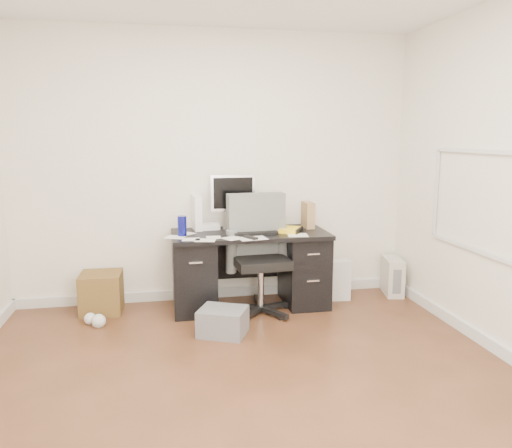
{
  "coord_description": "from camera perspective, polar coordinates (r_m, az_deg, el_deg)",
  "views": [
    {
      "loc": [
        -0.52,
        -3.02,
        1.68
      ],
      "look_at": [
        0.27,
        1.2,
        0.91
      ],
      "focal_mm": 35.0,
      "sensor_mm": 36.0,
      "label": 1
    }
  ],
  "objects": [
    {
      "name": "desk",
      "position": [
        4.92,
        -0.68,
        -4.94
      ],
      "size": [
        1.5,
        0.7,
        0.75
      ],
      "color": "black",
      "rests_on": "ground"
    },
    {
      "name": "pen_cup",
      "position": [
        5.11,
        2.73,
        1.12
      ],
      "size": [
        0.14,
        0.14,
        0.26
      ],
      "primitive_type": null,
      "rotation": [
        0.0,
        0.0,
        0.43
      ],
      "color": "#573718",
      "rests_on": "desk"
    },
    {
      "name": "desk_printer",
      "position": [
        4.34,
        -3.81,
        -11.06
      ],
      "size": [
        0.48,
        0.45,
        0.23
      ],
      "primitive_type": "cube",
      "rotation": [
        0.0,
        0.0,
        -0.43
      ],
      "color": "slate",
      "rests_on": "ground"
    },
    {
      "name": "room_shell",
      "position": [
        3.1,
        -0.39,
        9.72
      ],
      "size": [
        4.02,
        4.02,
        2.71
      ],
      "color": "silver",
      "rests_on": "ground"
    },
    {
      "name": "white_binder",
      "position": [
        5.0,
        -6.86,
        1.35
      ],
      "size": [
        0.17,
        0.31,
        0.34
      ],
      "primitive_type": "cube",
      "rotation": [
        0.0,
        0.0,
        0.1
      ],
      "color": "white",
      "rests_on": "desk"
    },
    {
      "name": "wicker_basket",
      "position": [
        5.05,
        -17.24,
        -7.49
      ],
      "size": [
        0.39,
        0.39,
        0.38
      ],
      "primitive_type": "cube",
      "rotation": [
        0.0,
        0.0,
        -0.03
      ],
      "color": "#4A3516",
      "rests_on": "ground"
    },
    {
      "name": "travel_mug",
      "position": [
        4.69,
        -8.44,
        -0.22
      ],
      "size": [
        0.1,
        0.1,
        0.19
      ],
      "primitive_type": "cylinder",
      "rotation": [
        0.0,
        0.0,
        0.19
      ],
      "color": "navy",
      "rests_on": "desk"
    },
    {
      "name": "office_chair",
      "position": [
        4.71,
        0.55,
        -3.57
      ],
      "size": [
        0.68,
        0.68,
        1.13
      ],
      "primitive_type": null,
      "rotation": [
        0.0,
        0.0,
        0.07
      ],
      "color": "#585B58",
      "rests_on": "ground"
    },
    {
      "name": "magazine_file",
      "position": [
        5.09,
        5.97,
        1.04
      ],
      "size": [
        0.11,
        0.22,
        0.26
      ],
      "primitive_type": "cube",
      "rotation": [
        0.0,
        0.0,
        0.01
      ],
      "color": "#A47A4F",
      "rests_on": "desk"
    },
    {
      "name": "computer_mouse",
      "position": [
        4.91,
        2.3,
        -0.42
      ],
      "size": [
        0.06,
        0.06,
        0.06
      ],
      "primitive_type": "sphere",
      "rotation": [
        0.0,
        0.0,
        -0.09
      ],
      "color": "silver",
      "rests_on": "desk"
    },
    {
      "name": "keyboard",
      "position": [
        4.74,
        -0.09,
        -1.01
      ],
      "size": [
        0.43,
        0.18,
        0.02
      ],
      "primitive_type": "cube",
      "rotation": [
        0.0,
        0.0,
        0.08
      ],
      "color": "black",
      "rests_on": "desk"
    },
    {
      "name": "paper_remote",
      "position": [
        4.54,
        -0.38,
        -1.54
      ],
      "size": [
        0.28,
        0.24,
        0.02
      ],
      "primitive_type": null,
      "rotation": [
        0.0,
        0.0,
        0.15
      ],
      "color": "silver",
      "rests_on": "desk"
    },
    {
      "name": "pc_tower",
      "position": [
        5.55,
        15.34,
        -5.76
      ],
      "size": [
        0.25,
        0.42,
        0.39
      ],
      "primitive_type": "cube",
      "rotation": [
        0.0,
        0.0,
        -0.21
      ],
      "color": "#B9B4A7",
      "rests_on": "ground"
    },
    {
      "name": "lcd_monitor",
      "position": [
        4.94,
        -2.66,
        2.56
      ],
      "size": [
        0.44,
        0.26,
        0.56
      ],
      "primitive_type": null,
      "rotation": [
        0.0,
        0.0,
        0.02
      ],
      "color": "silver",
      "rests_on": "desk"
    },
    {
      "name": "loose_papers",
      "position": [
        4.76,
        -2.95,
        -1.12
      ],
      "size": [
        1.1,
        0.6,
        0.0
      ],
      "primitive_type": null,
      "color": "silver",
      "rests_on": "desk"
    },
    {
      "name": "ground",
      "position": [
        3.5,
        -0.81,
        -18.56
      ],
      "size": [
        4.0,
        4.0,
        0.0
      ],
      "primitive_type": "plane",
      "color": "#442A15",
      "rests_on": "ground"
    },
    {
      "name": "shopping_bag",
      "position": [
        5.24,
        9.0,
        -6.33
      ],
      "size": [
        0.33,
        0.25,
        0.41
      ],
      "primitive_type": "cube",
      "rotation": [
        0.0,
        0.0,
        -0.12
      ],
      "color": "silver",
      "rests_on": "ground"
    },
    {
      "name": "yellow_book",
      "position": [
        4.86,
        3.97,
        -0.67
      ],
      "size": [
        0.27,
        0.29,
        0.04
      ],
      "primitive_type": "cube",
      "rotation": [
        0.0,
        0.0,
        -0.51
      ],
      "color": "yellow",
      "rests_on": "desk"
    }
  ]
}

